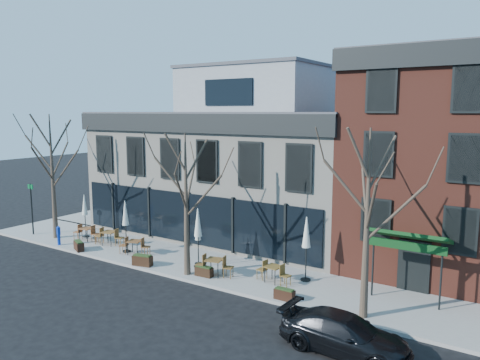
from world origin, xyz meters
The scene contains 25 objects.
ground centered at (0.00, 0.00, 0.00)m, with size 120.00×120.00×0.00m, color black.
sidewalk_front centered at (3.25, -2.15, 0.07)m, with size 33.50×4.70×0.15m, color gray.
sidewalk_side centered at (-11.25, 6.00, 0.07)m, with size 4.50×12.00×0.15m, color gray.
corner_building centered at (0.07, 5.07, 4.72)m, with size 18.39×10.39×11.10m.
red_brick_building centered at (13.00, 4.98, 5.64)m, with size 8.20×11.78×11.18m.
tree_corner centered at (-8.49, -3.20, 4.25)m, with size 3.93×3.98×7.92m.
tree_mid centered at (3.01, -3.90, 3.79)m, with size 3.50×3.55×7.04m.
tree_right centered at (12.01, -3.90, 4.02)m, with size 3.72×3.77×7.48m.
sign_pole centered at (-10.50, -3.50, 2.07)m, with size 0.50×0.10×3.40m.
parked_sedan centered at (12.27, -6.72, 0.66)m, with size 1.86×4.57×1.33m, color black.
call_box centered at (-6.88, -4.15, 0.79)m, with size 0.24×0.24×1.20m.
cafe_set_0 centered at (-6.28, -2.56, 0.66)m, with size 1.94×0.89×0.99m.
cafe_set_1 centered at (-4.33, -2.44, 0.67)m, with size 1.98×0.96×1.01m.
cafe_set_2 centered at (-1.63, -2.96, 0.65)m, with size 1.88×1.05×0.97m.
cafe_set_4 centered at (4.28, -3.35, 0.69)m, with size 2.03×0.96×1.04m.
cafe_set_5 centered at (7.17, -2.53, 0.65)m, with size 1.88×0.82×0.97m.
umbrella_0 centered at (-7.05, -2.01, 2.11)m, with size 0.44×0.44×2.78m.
umbrella_1 centered at (-2.37, -2.89, 2.28)m, with size 0.48×0.48×3.01m.
umbrella_2 centered at (2.49, -2.36, 1.93)m, with size 0.40×0.40×2.52m.
umbrella_3 centered at (2.77, -2.70, 2.36)m, with size 0.50×0.50×3.13m.
umbrella_4 centered at (8.35, -1.47, 2.37)m, with size 0.50×0.50×3.14m.
planter_0 centered at (-4.95, -4.20, 0.43)m, with size 1.07×0.78×0.56m.
planter_1 centered at (0.17, -4.17, 0.44)m, with size 1.12×0.65×0.59m.
planter_2 centered at (3.89, -3.68, 0.40)m, with size 0.93×0.40×0.51m.
planter_3 centered at (8.59, -4.11, 0.40)m, with size 0.90×0.37×0.50m.
Camera 1 is at (17.48, -21.32, 8.22)m, focal length 35.00 mm.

